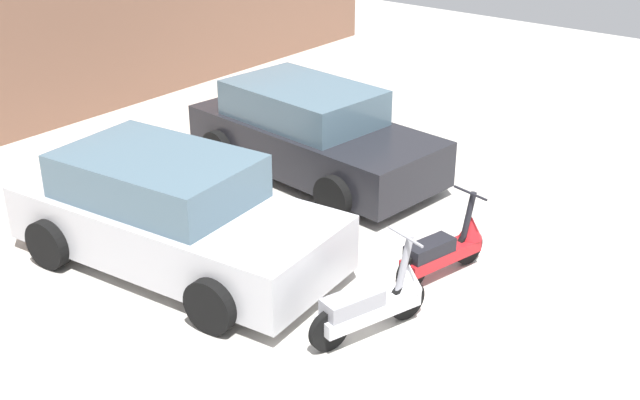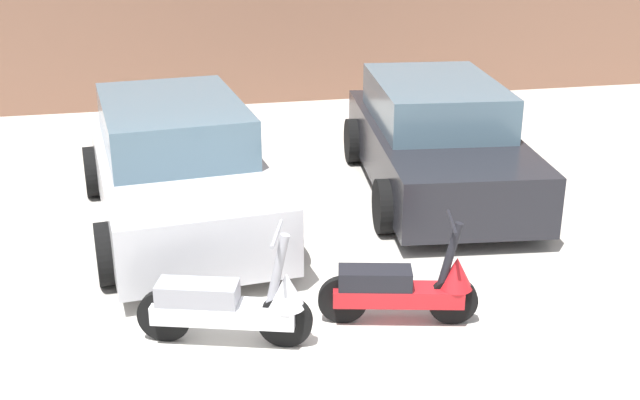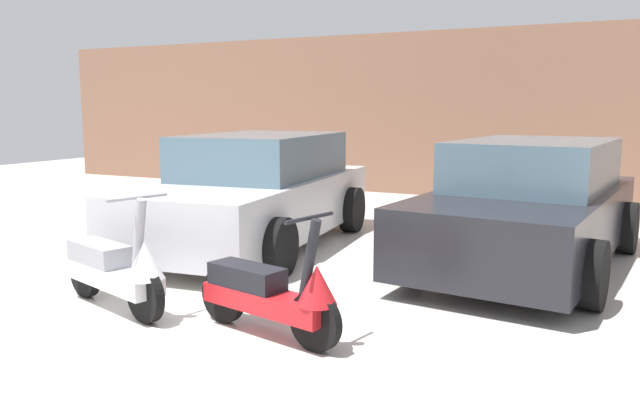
{
  "view_description": "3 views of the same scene",
  "coord_description": "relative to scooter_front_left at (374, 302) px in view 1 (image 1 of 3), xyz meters",
  "views": [
    {
      "loc": [
        -6.88,
        -3.32,
        4.94
      ],
      "look_at": [
        -0.1,
        2.08,
        0.87
      ],
      "focal_mm": 45.0,
      "sensor_mm": 36.0,
      "label": 1
    },
    {
      "loc": [
        -1.38,
        -5.23,
        3.6
      ],
      "look_at": [
        0.18,
        2.18,
        0.67
      ],
      "focal_mm": 45.0,
      "sensor_mm": 36.0,
      "label": 2
    },
    {
      "loc": [
        2.97,
        -3.17,
        1.74
      ],
      "look_at": [
        0.23,
        2.42,
        0.81
      ],
      "focal_mm": 35.0,
      "sensor_mm": 36.0,
      "label": 3
    }
  ],
  "objects": [
    {
      "name": "wall_back",
      "position": [
        0.88,
        8.14,
        1.23
      ],
      "size": [
        19.6,
        0.12,
        3.2
      ],
      "primitive_type": "cube",
      "color": "#845B47",
      "rests_on": "ground_plane"
    },
    {
      "name": "scooter_front_right",
      "position": [
        1.53,
        0.03,
        -0.02
      ],
      "size": [
        1.39,
        0.61,
        0.98
      ],
      "rotation": [
        0.0,
        0.0,
        -0.23
      ],
      "color": "black",
      "rests_on": "ground_plane"
    },
    {
      "name": "car_rear_center",
      "position": [
        2.94,
        3.24,
        0.29
      ],
      "size": [
        2.29,
        4.22,
        1.38
      ],
      "rotation": [
        0.0,
        0.0,
        -1.68
      ],
      "color": "black",
      "rests_on": "ground_plane"
    },
    {
      "name": "ground_plane",
      "position": [
        0.88,
        -0.72,
        -0.37
      ],
      "size": [
        28.0,
        28.0,
        0.0
      ],
      "primitive_type": "plane",
      "color": "beige"
    },
    {
      "name": "scooter_front_left",
      "position": [
        0.0,
        0.0,
        0.0
      ],
      "size": [
        1.45,
        0.71,
        1.04
      ],
      "rotation": [
        0.0,
        0.0,
        -0.3
      ],
      "color": "black",
      "rests_on": "ground_plane"
    },
    {
      "name": "car_rear_left",
      "position": [
        -0.31,
        2.78,
        0.3
      ],
      "size": [
        2.31,
        4.27,
        1.4
      ],
      "rotation": [
        0.0,
        0.0,
        -1.47
      ],
      "color": "#B7B7BC",
      "rests_on": "ground_plane"
    }
  ]
}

